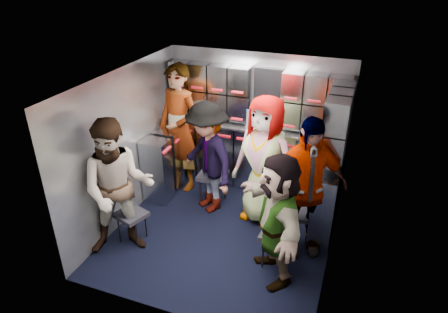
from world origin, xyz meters
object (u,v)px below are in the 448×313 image
(jump_seat_mid_left, at_px, (213,177))
(attendant_standing, at_px, (179,129))
(attendant_arc_a, at_px, (118,189))
(attendant_arc_c, at_px, (264,161))
(attendant_arc_d, at_px, (304,188))
(attendant_arc_b, at_px, (208,158))
(attendant_arc_e, at_px, (277,219))
(jump_seat_near_right, at_px, (278,236))
(jump_seat_near_left, at_px, (131,216))
(jump_seat_center, at_px, (266,185))
(jump_seat_mid_right, at_px, (303,215))

(jump_seat_mid_left, height_order, attendant_standing, attendant_standing)
(jump_seat_mid_left, relative_size, attendant_arc_a, 0.27)
(attendant_standing, distance_m, attendant_arc_c, 1.51)
(attendant_arc_d, bearing_deg, attendant_arc_b, 134.16)
(attendant_arc_c, height_order, attendant_arc_e, attendant_arc_c)
(jump_seat_near_right, height_order, attendant_arc_c, attendant_arc_c)
(jump_seat_near_left, height_order, attendant_arc_b, attendant_arc_b)
(jump_seat_mid_left, bearing_deg, attendant_arc_c, -9.81)
(jump_seat_center, height_order, attendant_standing, attendant_standing)
(jump_seat_near_right, height_order, attendant_arc_a, attendant_arc_a)
(attendant_standing, height_order, attendant_arc_c, attendant_standing)
(jump_seat_near_left, height_order, attendant_arc_c, attendant_arc_c)
(attendant_arc_e, bearing_deg, attendant_arc_d, 127.21)
(jump_seat_near_left, height_order, attendant_arc_d, attendant_arc_d)
(jump_seat_near_left, distance_m, jump_seat_mid_right, 2.20)
(jump_seat_center, relative_size, jump_seat_near_right, 1.05)
(attendant_arc_b, distance_m, attendant_arc_c, 0.81)
(jump_seat_mid_right, height_order, attendant_arc_e, attendant_arc_e)
(jump_seat_center, relative_size, attendant_arc_d, 0.27)
(jump_seat_near_left, xyz_separation_m, attendant_arc_d, (2.07, 0.57, 0.53))
(attendant_arc_a, bearing_deg, jump_seat_near_right, -18.02)
(attendant_arc_c, bearing_deg, jump_seat_mid_left, -173.44)
(jump_seat_mid_right, bearing_deg, jump_seat_near_right, -109.42)
(jump_seat_mid_left, xyz_separation_m, attendant_standing, (-0.64, 0.26, 0.57))
(attendant_arc_b, bearing_deg, attendant_arc_e, -2.30)
(jump_seat_center, distance_m, jump_seat_near_right, 1.13)
(jump_seat_near_right, height_order, attendant_standing, attendant_standing)
(jump_seat_near_left, bearing_deg, attendant_arc_b, 57.92)
(attendant_standing, distance_m, attendant_arc_a, 1.65)
(jump_seat_center, xyz_separation_m, attendant_standing, (-1.45, 0.22, 0.56))
(attendant_arc_a, distance_m, attendant_arc_b, 1.37)
(attendant_standing, relative_size, attendant_arc_d, 1.10)
(jump_seat_mid_left, bearing_deg, jump_seat_near_left, -118.08)
(attendant_arc_c, bearing_deg, attendant_arc_b, -160.72)
(attendant_arc_a, height_order, attendant_arc_d, attendant_arc_d)
(jump_seat_mid_left, bearing_deg, attendant_arc_b, -90.00)
(attendant_standing, bearing_deg, jump_seat_near_right, -19.30)
(attendant_arc_a, distance_m, attendant_arc_e, 1.89)
(attendant_arc_d, bearing_deg, jump_seat_near_right, -145.83)
(jump_seat_center, height_order, attendant_arc_e, attendant_arc_e)
(attendant_standing, bearing_deg, attendant_arc_e, -22.92)
(jump_seat_near_left, bearing_deg, attendant_arc_e, 0.76)
(jump_seat_near_right, distance_m, attendant_arc_b, 1.54)
(jump_seat_near_left, relative_size, jump_seat_mid_left, 0.92)
(attendant_standing, bearing_deg, attendant_arc_d, -8.72)
(attendant_arc_c, relative_size, attendant_arc_d, 1.00)
(jump_seat_mid_left, height_order, jump_seat_near_right, jump_seat_mid_left)
(jump_seat_mid_right, distance_m, attendant_arc_d, 0.55)
(attendant_arc_d, bearing_deg, jump_seat_mid_left, 127.85)
(jump_seat_near_right, distance_m, attendant_standing, 2.33)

